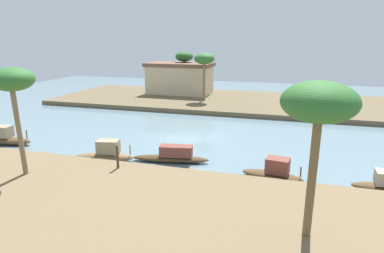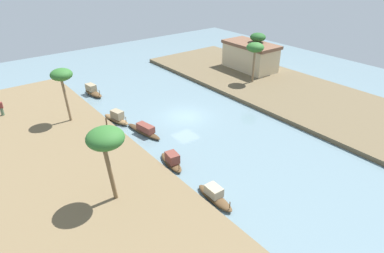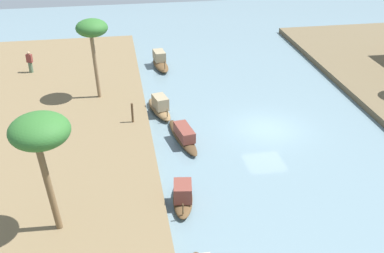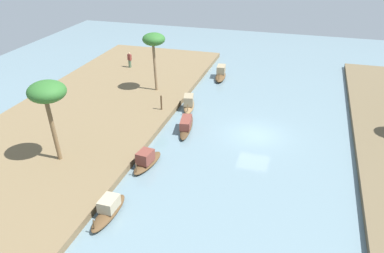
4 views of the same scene
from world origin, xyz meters
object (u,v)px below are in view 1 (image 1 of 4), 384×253
Objects in this scene: sampan_upstream_small at (106,154)px; mooring_post at (117,157)px; sampan_foreground at (274,172)px; riverside_building at (180,78)px; palm_tree_left_far at (319,105)px; palm_tree_left_near at (12,82)px; palm_tree_right_tall at (204,60)px; sampan_downstream_large at (173,156)px; sampan_with_red_awning at (6,138)px; palm_tree_right_short at (184,58)px.

sampan_upstream_small is 2.73m from mooring_post.
riverside_building is (-12.97, 22.88, 1.96)m from sampan_foreground.
sampan_foreground is 0.60× the size of palm_tree_left_far.
palm_tree_right_tall is (3.58, 23.21, -0.30)m from palm_tree_left_near.
palm_tree_right_tall is at bearing 91.80° from mooring_post.
sampan_foreground is 6.15m from sampan_downstream_large.
palm_tree_left_near is at bearing -151.40° from sampan_downstream_large.
sampan_with_red_awning is 0.44× the size of riverside_building.
sampan_with_red_awning is 9.28m from palm_tree_left_near.
sampan_upstream_small is at bearing -93.60° from palm_tree_right_tall.
palm_tree_left_near is 23.49m from palm_tree_right_tall.
sampan_foreground is 18.64m from sampan_with_red_awning.
mooring_post is at bearing -80.12° from palm_tree_right_short.
sampan_with_red_awning is (-18.61, 0.93, 0.03)m from sampan_foreground.
sampan_downstream_large is at bearing -6.41° from sampan_with_red_awning.
sampan_downstream_large is at bearing -81.32° from palm_tree_right_tall.
mooring_post is 6.31m from palm_tree_left_near.
mooring_post is (-8.19, -1.93, 0.67)m from sampan_foreground.
sampan_upstream_small is 2.93× the size of mooring_post.
riverside_building is at bearing 97.73° from sampan_downstream_large.
sampan_upstream_small is 0.46× the size of riverside_building.
palm_tree_left_near is 27.94m from palm_tree_right_short.
palm_tree_right_short is 0.63× the size of riverside_building.
palm_tree_right_tall reaches higher than palm_tree_right_short.
sampan_with_red_awning is 24.07m from palm_tree_right_short.
mooring_post is 0.16× the size of riverside_building.
sampan_foreground reaches higher than sampan_downstream_large.
palm_tree_left_near is 14.01m from palm_tree_left_far.
sampan_with_red_awning is 22.74m from riverside_building.
palm_tree_left_far is at bearing -25.37° from sampan_with_red_awning.
palm_tree_left_far is at bearing -62.20° from riverside_building.
palm_tree_left_far is 32.35m from riverside_building.
mooring_post is at bearing -58.24° from sampan_upstream_small.
palm_tree_right_tall is (-8.85, 19.13, 4.51)m from sampan_foreground.
palm_tree_right_short is (-2.62, 23.90, 4.37)m from sampan_upstream_small.
palm_tree_right_short is (-14.14, 29.78, -0.41)m from palm_tree_left_far.
riverside_building reaches higher than sampan_foreground.
palm_tree_right_short is (-6.61, 22.90, 4.45)m from sampan_downstream_large.
palm_tree_right_short is (5.93, 22.92, 4.36)m from sampan_with_red_awning.
palm_tree_right_tall is 6.13m from riverside_building.
palm_tree_left_near is 1.07× the size of palm_tree_right_short.
palm_tree_left_far is (13.89, -1.85, -0.01)m from palm_tree_left_near.
sampan_foreground is 0.70× the size of sampan_downstream_large.
palm_tree_left_near is (-6.36, -5.03, 4.86)m from sampan_downstream_large.
sampan_with_red_awning is 21.13m from palm_tree_right_tall.
palm_tree_right_short is at bearing 96.36° from sampan_downstream_large.
mooring_post is at bearing -158.55° from sampan_foreground.
mooring_post is 0.25× the size of palm_tree_right_short.
sampan_upstream_small is at bearing -175.75° from sampan_downstream_large.
riverside_building is (-6.90, 21.93, 2.01)m from sampan_downstream_large.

